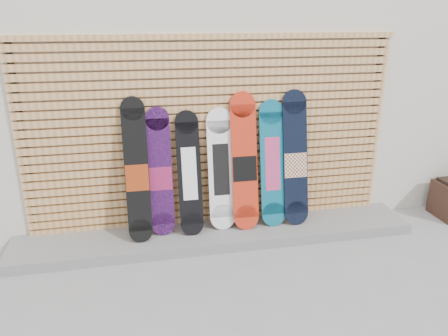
{
  "coord_description": "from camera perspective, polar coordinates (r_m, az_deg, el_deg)",
  "views": [
    {
      "loc": [
        -0.98,
        -3.78,
        2.5
      ],
      "look_at": [
        -0.05,
        0.75,
        0.85
      ],
      "focal_mm": 35.0,
      "sensor_mm": 36.0,
      "label": 1
    }
  ],
  "objects": [
    {
      "name": "ground",
      "position": [
        4.64,
        2.54,
        -13.0
      ],
      "size": [
        80.0,
        80.0,
        0.0
      ],
      "primitive_type": "plane",
      "color": "gray",
      "rests_on": "ground"
    },
    {
      "name": "snowboard_0",
      "position": [
        4.81,
        -11.33,
        -0.46
      ],
      "size": [
        0.26,
        0.4,
        1.55
      ],
      "color": "black",
      "rests_on": "concrete_step"
    },
    {
      "name": "snowboard_3",
      "position": [
        4.97,
        -0.4,
        -0.21
      ],
      "size": [
        0.3,
        0.28,
        1.39
      ],
      "color": "white",
      "rests_on": "concrete_step"
    },
    {
      "name": "building",
      "position": [
        7.47,
        -0.11,
        14.25
      ],
      "size": [
        12.0,
        5.0,
        3.6
      ],
      "primitive_type": "cube",
      "color": "beige",
      "rests_on": "ground"
    },
    {
      "name": "snowboard_6",
      "position": [
        5.15,
        9.31,
        1.11
      ],
      "size": [
        0.29,
        0.35,
        1.56
      ],
      "color": "black",
      "rests_on": "concrete_step"
    },
    {
      "name": "snowboard_2",
      "position": [
        4.89,
        -4.55,
        -0.74
      ],
      "size": [
        0.26,
        0.36,
        1.38
      ],
      "color": "black",
      "rests_on": "concrete_step"
    },
    {
      "name": "snowboard_5",
      "position": [
        5.09,
        6.33,
        0.54
      ],
      "size": [
        0.29,
        0.32,
        1.46
      ],
      "color": "#0C607B",
      "rests_on": "concrete_step"
    },
    {
      "name": "snowboard_4",
      "position": [
        4.97,
        2.69,
        0.68
      ],
      "size": [
        0.3,
        0.35,
        1.56
      ],
      "color": "red",
      "rests_on": "concrete_step"
    },
    {
      "name": "slat_wall",
      "position": [
        5.0,
        -1.63,
        4.62
      ],
      "size": [
        4.26,
        0.08,
        2.29
      ],
      "color": "tan",
      "rests_on": "ground"
    },
    {
      "name": "concrete_step",
      "position": [
        5.16,
        -0.94,
        -8.63
      ],
      "size": [
        4.6,
        0.7,
        0.12
      ],
      "primitive_type": "cube",
      "color": "slate",
      "rests_on": "ground"
    },
    {
      "name": "snowboard_1",
      "position": [
        4.89,
        -8.32,
        -0.67
      ],
      "size": [
        0.27,
        0.29,
        1.43
      ],
      "color": "black",
      "rests_on": "concrete_step"
    }
  ]
}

